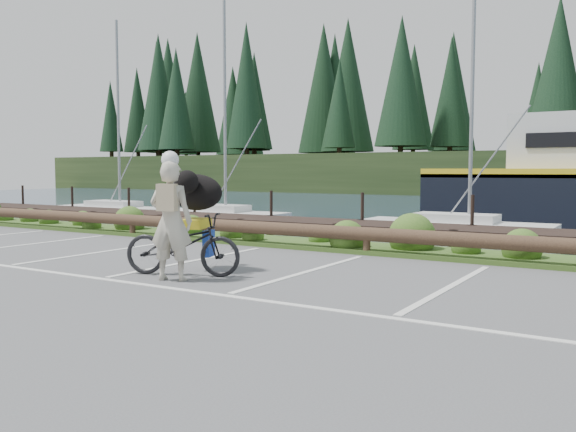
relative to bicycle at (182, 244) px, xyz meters
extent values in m
plane|color=#4E4F51|center=(1.65, -0.59, -0.54)|extent=(72.00, 72.00, 0.00)
cube|color=#3D5B21|center=(1.65, 4.71, -0.49)|extent=(34.00, 1.60, 0.10)
imported|color=black|center=(0.00, 0.00, 0.00)|extent=(2.19, 1.37, 1.09)
imported|color=#BAB19E|center=(0.16, -0.45, 0.44)|extent=(0.83, 0.68, 1.97)
ellipsoid|color=black|center=(-0.22, 0.63, 0.87)|extent=(0.91, 1.26, 0.66)
camera|label=1|loc=(7.01, -7.92, 1.28)|focal=38.00mm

